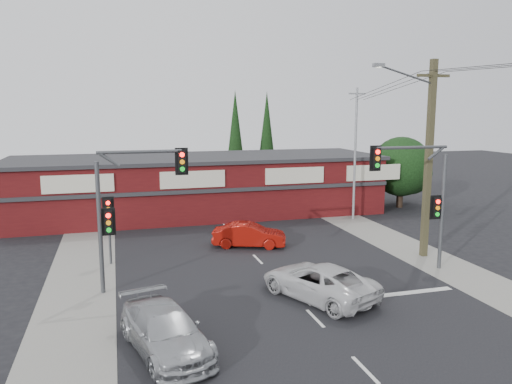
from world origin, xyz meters
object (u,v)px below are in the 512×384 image
object	(u,v)px
shop_building	(198,185)
utility_pole	(427,153)
silver_suv	(165,331)
white_suv	(319,281)
red_sedan	(249,235)

from	to	relation	value
shop_building	utility_pole	world-z (taller)	utility_pole
utility_pole	silver_suv	bearing A→B (deg)	-153.74
shop_building	utility_pole	xyz separation A→B (m)	(9.36, -14.00, 3.26)
white_suv	shop_building	bearing A→B (deg)	-108.33
shop_building	utility_pole	distance (m)	17.15
silver_suv	shop_building	xyz separation A→B (m)	(4.52, 20.85, 1.44)
silver_suv	shop_building	size ratio (longest dim) A/B	0.18
utility_pole	red_sedan	bearing A→B (deg)	152.59
utility_pole	white_suv	bearing A→B (deg)	-152.03
white_suv	red_sedan	world-z (taller)	white_suv
red_sedan	shop_building	world-z (taller)	shop_building
white_suv	utility_pole	distance (m)	9.66
silver_suv	shop_building	world-z (taller)	shop_building
silver_suv	red_sedan	bearing A→B (deg)	48.97
white_suv	red_sedan	size ratio (longest dim) A/B	1.26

